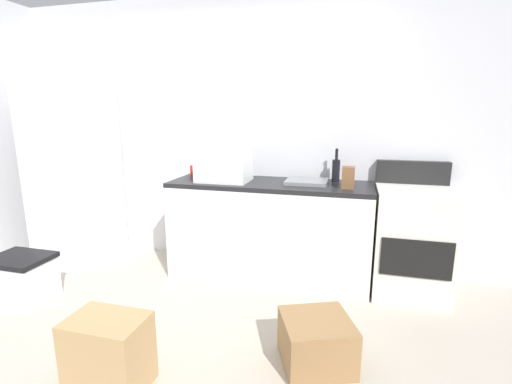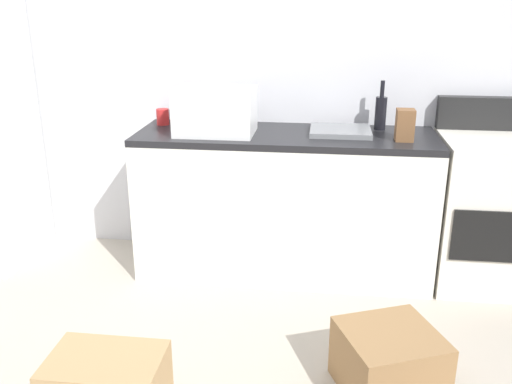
{
  "view_description": "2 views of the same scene",
  "coord_description": "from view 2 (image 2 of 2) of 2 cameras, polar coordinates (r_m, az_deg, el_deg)",
  "views": [
    {
      "loc": [
        1.01,
        -1.94,
        1.51
      ],
      "look_at": [
        0.32,
        0.64,
        0.93
      ],
      "focal_mm": 25.62,
      "sensor_mm": 36.0,
      "label": 1
    },
    {
      "loc": [
        0.53,
        -2.09,
        1.68
      ],
      "look_at": [
        0.18,
        0.7,
        0.69
      ],
      "focal_mm": 39.28,
      "sensor_mm": 36.0,
      "label": 2
    }
  ],
  "objects": [
    {
      "name": "stove_oven",
      "position": [
        3.64,
        22.43,
        -1.65
      ],
      "size": [
        0.6,
        0.61,
        1.1
      ],
      "color": "silver",
      "rests_on": "ground_plane"
    },
    {
      "name": "coffee_mug",
      "position": [
        3.66,
        -9.47,
        7.57
      ],
      "size": [
        0.08,
        0.08,
        0.1
      ],
      "primitive_type": "cylinder",
      "color": "red",
      "rests_on": "kitchen_counter"
    },
    {
      "name": "cardboard_box_small",
      "position": [
        2.65,
        13.36,
        -16.47
      ],
      "size": [
        0.53,
        0.52,
        0.3
      ],
      "primitive_type": "cube",
      "rotation": [
        0.0,
        0.0,
        0.39
      ],
      "color": "olive",
      "rests_on": "ground_plane"
    },
    {
      "name": "ground_plane",
      "position": [
        2.73,
        -5.97,
        -18.72
      ],
      "size": [
        6.0,
        6.0,
        0.0
      ],
      "primitive_type": "plane",
      "color": "#B2A899"
    },
    {
      "name": "wine_bottle",
      "position": [
        3.54,
        12.58,
        7.97
      ],
      "size": [
        0.07,
        0.07,
        0.3
      ],
      "color": "black",
      "rests_on": "kitchen_counter"
    },
    {
      "name": "wall_back",
      "position": [
        3.7,
        -1.2,
        13.43
      ],
      "size": [
        5.0,
        0.1,
        2.6
      ],
      "primitive_type": "cube",
      "color": "silver",
      "rests_on": "ground_plane"
    },
    {
      "name": "knife_block",
      "position": [
        3.29,
        14.92,
        6.6
      ],
      "size": [
        0.1,
        0.1,
        0.18
      ],
      "primitive_type": "cube",
      "color": "brown",
      "rests_on": "kitchen_counter"
    },
    {
      "name": "kitchen_counter",
      "position": [
        3.52,
        2.91,
        -1.15
      ],
      "size": [
        1.8,
        0.6,
        0.9
      ],
      "color": "silver",
      "rests_on": "ground_plane"
    },
    {
      "name": "sink_basin",
      "position": [
        3.41,
        8.59,
        6.17
      ],
      "size": [
        0.36,
        0.32,
        0.03
      ],
      "primitive_type": "cube",
      "color": "slate",
      "rests_on": "kitchen_counter"
    },
    {
      "name": "microwave",
      "position": [
        3.36,
        -4.14,
        8.23
      ],
      "size": [
        0.46,
        0.34,
        0.27
      ],
      "primitive_type": "cube",
      "color": "white",
      "rests_on": "kitchen_counter"
    }
  ]
}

